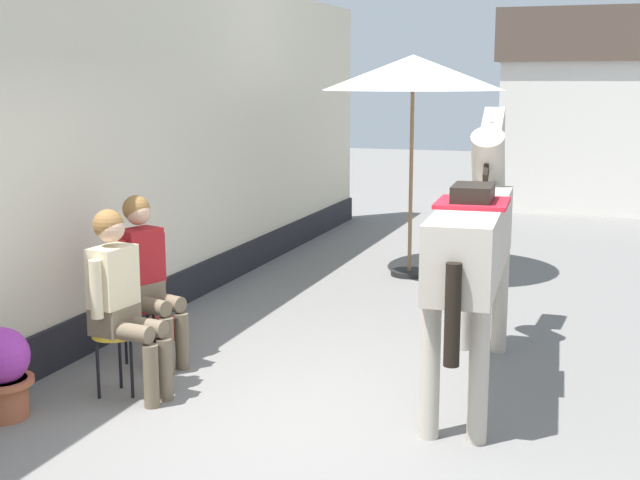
# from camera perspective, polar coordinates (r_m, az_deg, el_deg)

# --- Properties ---
(ground_plane) EXTENTS (40.00, 40.00, 0.00)m
(ground_plane) POSITION_cam_1_polar(r_m,az_deg,el_deg) (8.64, 6.45, -4.94)
(ground_plane) COLOR slate
(pub_facade_wall) EXTENTS (0.34, 14.00, 3.40)m
(pub_facade_wall) POSITION_cam_1_polar(r_m,az_deg,el_deg) (7.96, -14.10, 4.76)
(pub_facade_wall) COLOR beige
(pub_facade_wall) RESTS_ON ground_plane
(distant_cottage) EXTENTS (3.40, 2.60, 3.50)m
(distant_cottage) POSITION_cam_1_polar(r_m,az_deg,el_deg) (16.44, 17.91, 8.33)
(distant_cottage) COLOR silver
(distant_cottage) RESTS_ON ground_plane
(seated_visitor_near) EXTENTS (0.61, 0.49, 1.39)m
(seated_visitor_near) POSITION_cam_1_polar(r_m,az_deg,el_deg) (6.39, -13.08, -3.51)
(seated_visitor_near) COLOR gold
(seated_visitor_near) RESTS_ON ground_plane
(seated_visitor_far) EXTENTS (0.61, 0.49, 1.39)m
(seated_visitor_far) POSITION_cam_1_polar(r_m,az_deg,el_deg) (7.09, -11.47, -2.06)
(seated_visitor_far) COLOR red
(seated_visitor_far) RESTS_ON ground_plane
(saddled_horse_center) EXTENTS (0.57, 3.00, 2.06)m
(saddled_horse_center) POSITION_cam_1_polar(r_m,az_deg,el_deg) (6.51, 10.20, 0.31)
(saddled_horse_center) COLOR #B2A899
(saddled_horse_center) RESTS_ON ground_plane
(flower_planter_middle) EXTENTS (0.43, 0.43, 0.64)m
(flower_planter_middle) POSITION_cam_1_polar(r_m,az_deg,el_deg) (6.35, -20.36, -8.15)
(flower_planter_middle) COLOR #A85638
(flower_planter_middle) RESTS_ON ground_plane
(cafe_parasol) EXTENTS (2.10, 2.10, 2.58)m
(cafe_parasol) POSITION_cam_1_polar(r_m,az_deg,el_deg) (10.07, 6.18, 10.87)
(cafe_parasol) COLOR black
(cafe_parasol) RESTS_ON ground_plane
(satchel_bag) EXTENTS (0.30, 0.17, 0.20)m
(satchel_bag) POSITION_cam_1_polar(r_m,az_deg,el_deg) (7.91, -10.19, -5.74)
(satchel_bag) COLOR maroon
(satchel_bag) RESTS_ON ground_plane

